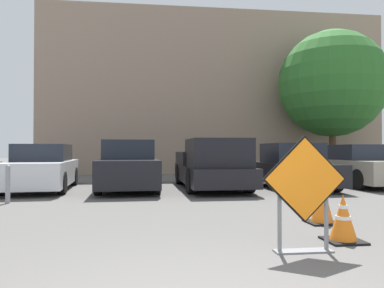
{
  "coord_description": "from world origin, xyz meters",
  "views": [
    {
      "loc": [
        -0.46,
        -2.6,
        1.27
      ],
      "look_at": [
        0.73,
        7.01,
        1.42
      ],
      "focal_mm": 35.0,
      "sensor_mm": 36.0,
      "label": 1
    }
  ],
  "objects": [
    {
      "name": "ground_plane",
      "position": [
        0.0,
        10.0,
        0.0
      ],
      "size": [
        96.0,
        96.0,
        0.0
      ],
      "primitive_type": "plane",
      "color": "#565451"
    },
    {
      "name": "road_closed_sign",
      "position": [
        1.49,
        1.82,
        0.78
      ],
      "size": [
        1.07,
        0.2,
        1.44
      ],
      "color": "black",
      "rests_on": "ground_plane"
    },
    {
      "name": "traffic_cone_nearest",
      "position": [
        2.25,
        2.29,
        0.32
      ],
      "size": [
        0.5,
        0.5,
        0.65
      ],
      "color": "black",
      "rests_on": "ground_plane"
    },
    {
      "name": "traffic_cone_second",
      "position": [
        2.56,
        3.55,
        0.37
      ],
      "size": [
        0.51,
        0.51,
        0.77
      ],
      "color": "black",
      "rests_on": "ground_plane"
    },
    {
      "name": "traffic_cone_third",
      "position": [
        3.07,
        4.81,
        0.31
      ],
      "size": [
        0.39,
        0.39,
        0.65
      ],
      "color": "black",
      "rests_on": "ground_plane"
    },
    {
      "name": "parked_car_second",
      "position": [
        -3.72,
        9.8,
        0.67
      ],
      "size": [
        2.04,
        4.66,
        1.45
      ],
      "rotation": [
        0.0,
        0.0,
        3.21
      ],
      "color": "silver",
      "rests_on": "ground_plane"
    },
    {
      "name": "parked_car_third",
      "position": [
        -1.02,
        9.6,
        0.73
      ],
      "size": [
        1.98,
        4.66,
        1.58
      ],
      "rotation": [
        0.0,
        0.0,
        3.18
      ],
      "color": "black",
      "rests_on": "ground_plane"
    },
    {
      "name": "pickup_truck",
      "position": [
        1.68,
        9.35,
        0.72
      ],
      "size": [
        2.04,
        5.29,
        1.6
      ],
      "rotation": [
        0.0,
        0.0,
        3.16
      ],
      "color": "black",
      "rests_on": "ground_plane"
    },
    {
      "name": "parked_car_fourth",
      "position": [
        4.36,
        9.3,
        0.68
      ],
      "size": [
        1.92,
        4.07,
        1.49
      ],
      "rotation": [
        0.0,
        0.0,
        3.16
      ],
      "color": "black",
      "rests_on": "ground_plane"
    },
    {
      "name": "parked_car_fifth",
      "position": [
        7.06,
        9.88,
        0.68
      ],
      "size": [
        2.05,
        4.35,
        1.46
      ],
      "rotation": [
        0.0,
        0.0,
        3.18
      ],
      "color": "#A39984",
      "rests_on": "ground_plane"
    },
    {
      "name": "bollard_nearest",
      "position": [
        -3.71,
        6.75,
        0.49
      ],
      "size": [
        0.12,
        0.12,
        0.92
      ],
      "color": "gray",
      "rests_on": "ground_plane"
    },
    {
      "name": "building_facade_backdrop",
      "position": [
        3.3,
        19.29,
        4.41
      ],
      "size": [
        18.64,
        5.0,
        8.83
      ],
      "color": "gray",
      "rests_on": "ground_plane"
    },
    {
      "name": "street_tree_behind_lot",
      "position": [
        8.68,
        14.85,
        4.54
      ],
      "size": [
        5.24,
        5.24,
        7.17
      ],
      "color": "#513823",
      "rests_on": "ground_plane"
    }
  ]
}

